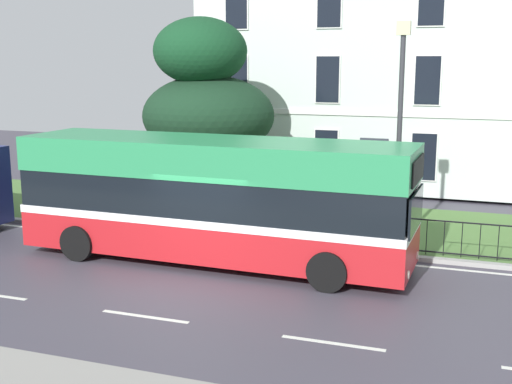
# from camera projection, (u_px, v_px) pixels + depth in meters

# --- Properties ---
(ground_plane) EXTENTS (60.00, 56.00, 0.18)m
(ground_plane) POSITION_uv_depth(u_px,v_px,m) (203.00, 274.00, 16.52)
(ground_plane) COLOR #433F4B
(georgian_townhouse) EXTENTS (15.40, 10.02, 10.84)m
(georgian_townhouse) POSITION_uv_depth(u_px,v_px,m) (395.00, 54.00, 29.31)
(georgian_townhouse) COLOR silver
(georgian_townhouse) RESTS_ON ground_plane
(iron_verge_railing) EXTENTS (18.19, 0.04, 0.97)m
(iron_verge_railing) POSITION_uv_depth(u_px,v_px,m) (328.00, 228.00, 18.58)
(iron_verge_railing) COLOR black
(iron_verge_railing) RESTS_ON ground_plane
(evergreen_tree) EXTENTS (5.28, 5.33, 7.19)m
(evergreen_tree) POSITION_uv_depth(u_px,v_px,m) (208.00, 139.00, 23.35)
(evergreen_tree) COLOR #423328
(evergreen_tree) RESTS_ON ground_plane
(single_decker_bus) EXTENTS (10.49, 2.94, 3.26)m
(single_decker_bus) POSITION_uv_depth(u_px,v_px,m) (214.00, 198.00, 17.25)
(single_decker_bus) COLOR red
(single_decker_bus) RESTS_ON ground_plane
(street_lamp_post) EXTENTS (0.36, 0.24, 6.16)m
(street_lamp_post) POSITION_uv_depth(u_px,v_px,m) (400.00, 120.00, 17.84)
(street_lamp_post) COLOR #333338
(street_lamp_post) RESTS_ON ground_plane
(litter_bin) EXTENTS (0.56, 0.56, 1.10)m
(litter_bin) POSITION_uv_depth(u_px,v_px,m) (90.00, 203.00, 21.53)
(litter_bin) COLOR black
(litter_bin) RESTS_ON ground_plane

